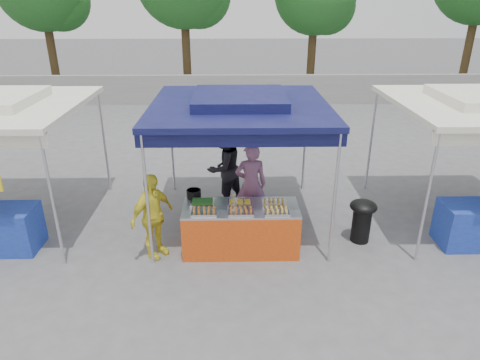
{
  "coord_description": "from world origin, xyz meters",
  "views": [
    {
      "loc": [
        -0.13,
        -6.64,
        4.2
      ],
      "look_at": [
        0.0,
        0.6,
        1.05
      ],
      "focal_mm": 32.0,
      "sensor_mm": 36.0,
      "label": 1
    }
  ],
  "objects_px": {
    "wok_burner": "(362,217)",
    "customer_person": "(152,216)",
    "vendor_woman": "(251,185)",
    "cooking_pot": "(194,194)",
    "helper_man": "(224,168)",
    "vendor_table": "(241,228)"
  },
  "relations": [
    {
      "from": "vendor_table",
      "to": "cooking_pot",
      "type": "xyz_separation_m",
      "value": [
        -0.83,
        0.38,
        0.5
      ]
    },
    {
      "from": "cooking_pot",
      "to": "vendor_woman",
      "type": "xyz_separation_m",
      "value": [
        1.05,
        0.59,
        -0.09
      ]
    },
    {
      "from": "vendor_woman",
      "to": "cooking_pot",
      "type": "bearing_deg",
      "value": 24.58
    },
    {
      "from": "wok_burner",
      "to": "helper_man",
      "type": "relative_size",
      "value": 0.47
    },
    {
      "from": "cooking_pot",
      "to": "vendor_woman",
      "type": "relative_size",
      "value": 0.15
    },
    {
      "from": "vendor_table",
      "to": "cooking_pot",
      "type": "distance_m",
      "value": 1.05
    },
    {
      "from": "vendor_woman",
      "to": "customer_person",
      "type": "relative_size",
      "value": 1.09
    },
    {
      "from": "vendor_table",
      "to": "customer_person",
      "type": "distance_m",
      "value": 1.54
    },
    {
      "from": "vendor_table",
      "to": "vendor_woman",
      "type": "height_order",
      "value": "vendor_woman"
    },
    {
      "from": "wok_burner",
      "to": "customer_person",
      "type": "distance_m",
      "value": 3.74
    },
    {
      "from": "vendor_table",
      "to": "vendor_woman",
      "type": "relative_size",
      "value": 1.2
    },
    {
      "from": "helper_man",
      "to": "vendor_woman",
      "type": "bearing_deg",
      "value": 80.17
    },
    {
      "from": "vendor_table",
      "to": "customer_person",
      "type": "xyz_separation_m",
      "value": [
        -1.5,
        -0.15,
        0.34
      ]
    },
    {
      "from": "wok_burner",
      "to": "helper_man",
      "type": "bearing_deg",
      "value": 150.26
    },
    {
      "from": "customer_person",
      "to": "vendor_woman",
      "type": "bearing_deg",
      "value": -18.35
    },
    {
      "from": "vendor_woman",
      "to": "helper_man",
      "type": "distance_m",
      "value": 0.94
    },
    {
      "from": "vendor_table",
      "to": "vendor_woman",
      "type": "distance_m",
      "value": 1.07
    },
    {
      "from": "cooking_pot",
      "to": "helper_man",
      "type": "bearing_deg",
      "value": 69.14
    },
    {
      "from": "vendor_table",
      "to": "vendor_woman",
      "type": "xyz_separation_m",
      "value": [
        0.21,
        0.97,
        0.41
      ]
    },
    {
      "from": "helper_man",
      "to": "customer_person",
      "type": "relative_size",
      "value": 1.14
    },
    {
      "from": "cooking_pot",
      "to": "vendor_woman",
      "type": "distance_m",
      "value": 1.2
    },
    {
      "from": "cooking_pot",
      "to": "vendor_woman",
      "type": "bearing_deg",
      "value": 29.25
    }
  ]
}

